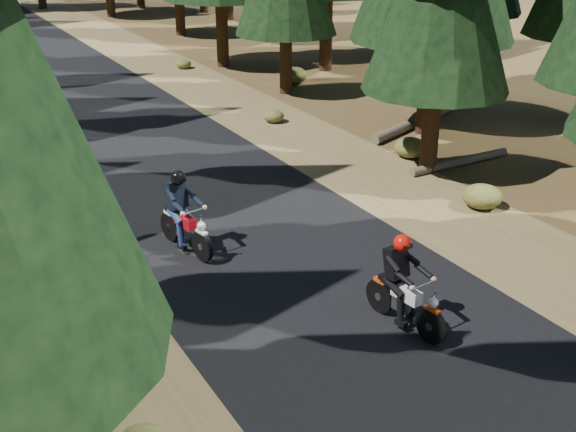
# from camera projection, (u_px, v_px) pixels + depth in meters

# --- Properties ---
(ground) EXTENTS (120.00, 120.00, 0.00)m
(ground) POSITION_uv_depth(u_px,v_px,m) (327.00, 298.00, 13.47)
(ground) COLOR #483419
(ground) RESTS_ON ground
(road) EXTENTS (6.00, 100.00, 0.01)m
(road) POSITION_uv_depth(u_px,v_px,m) (217.00, 207.00, 17.46)
(road) COLOR black
(road) RESTS_ON ground
(shoulder_l) EXTENTS (3.20, 100.00, 0.01)m
(shoulder_l) POSITION_uv_depth(u_px,v_px,m) (20.00, 248.00, 15.40)
(shoulder_l) COLOR brown
(shoulder_l) RESTS_ON ground
(shoulder_r) EXTENTS (3.20, 100.00, 0.01)m
(shoulder_r) POSITION_uv_depth(u_px,v_px,m) (373.00, 175.00, 19.53)
(shoulder_r) COLOR brown
(shoulder_r) RESTS_ON ground
(log_near) EXTENTS (5.52, 2.48, 0.32)m
(log_near) POSITION_uv_depth(u_px,v_px,m) (422.00, 119.00, 23.92)
(log_near) COLOR #4C4233
(log_near) RESTS_ON ground
(log_far) EXTENTS (3.46, 0.33, 0.24)m
(log_far) POSITION_uv_depth(u_px,v_px,m) (460.00, 162.00, 20.14)
(log_far) COLOR #4C4233
(log_far) RESTS_ON ground
(understory_shrubs) EXTENTS (16.91, 28.53, 0.67)m
(understory_shrubs) POSITION_uv_depth(u_px,v_px,m) (223.00, 148.00, 20.78)
(understory_shrubs) COLOR #474C1E
(understory_shrubs) RESTS_ON ground
(rider_lead) EXTENTS (0.80, 1.95, 1.69)m
(rider_lead) POSITION_uv_depth(u_px,v_px,m) (405.00, 298.00, 12.33)
(rider_lead) COLOR silver
(rider_lead) RESTS_ON road
(rider_follow) EXTENTS (0.91, 2.03, 1.75)m
(rider_follow) POSITION_uv_depth(u_px,v_px,m) (185.00, 225.00, 15.06)
(rider_follow) COLOR maroon
(rider_follow) RESTS_ON road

